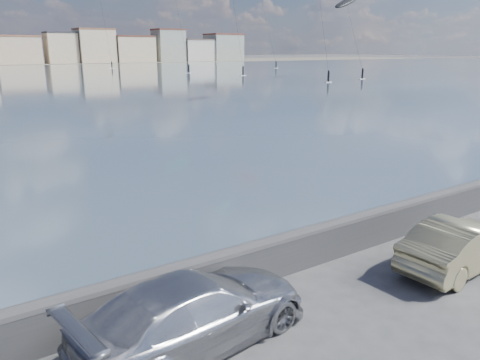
{
  "coord_description": "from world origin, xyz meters",
  "views": [
    {
      "loc": [
        -5.43,
        -5.57,
        5.45
      ],
      "look_at": [
        1.0,
        4.0,
        2.2
      ],
      "focal_mm": 35.0,
      "sensor_mm": 36.0,
      "label": 1
    }
  ],
  "objects": [
    {
      "name": "car_silver",
      "position": [
        -1.8,
        1.36,
        0.7
      ],
      "size": [
        5.04,
        2.61,
        1.4
      ],
      "primitive_type": "imported",
      "rotation": [
        0.0,
        0.0,
        1.71
      ],
      "color": "#A3A4AA",
      "rests_on": "ground"
    },
    {
      "name": "kitesurfer_14",
      "position": [
        64.28,
        61.85,
        13.78
      ],
      "size": [
        9.29,
        9.72,
        15.68
      ],
      "color": "black",
      "rests_on": "ground"
    },
    {
      "name": "seawall",
      "position": [
        0.0,
        2.7,
        0.58
      ],
      "size": [
        400.0,
        0.36,
        1.08
      ],
      "color": "#28282B",
      "rests_on": "ground"
    },
    {
      "name": "ground",
      "position": [
        0.0,
        0.0,
        0.0
      ],
      "size": [
        700.0,
        700.0,
        0.0
      ],
      "primitive_type": "plane",
      "color": "#333335",
      "rests_on": "ground"
    },
    {
      "name": "car_champagne",
      "position": [
        5.38,
        0.43,
        0.65
      ],
      "size": [
        4.02,
        1.64,
        1.3
      ],
      "primitive_type": "imported",
      "rotation": [
        0.0,
        0.0,
        1.64
      ],
      "color": "tan",
      "rests_on": "ground"
    }
  ]
}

